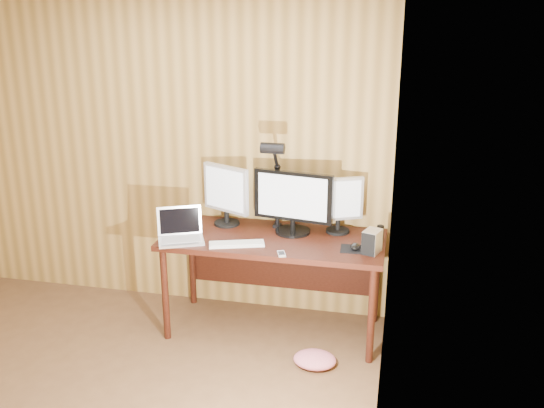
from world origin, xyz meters
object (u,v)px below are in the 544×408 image
(monitor_left, at_px, (226,193))
(desk_lamp, at_px, (275,172))
(monitor_center, at_px, (293,201))
(speaker, at_px, (380,234))
(desk, at_px, (276,249))
(monitor_right, at_px, (339,203))
(mouse, at_px, (355,246))
(hard_drive, at_px, (372,242))
(keyboard, at_px, (237,244))
(phone, at_px, (281,254))
(laptop, at_px, (180,232))

(monitor_left, relative_size, desk_lamp, 0.63)
(monitor_center, height_order, speaker, monitor_center)
(desk, xyz_separation_m, monitor_left, (-0.41, 0.12, 0.37))
(monitor_left, distance_m, monitor_right, 0.85)
(mouse, distance_m, hard_drive, 0.13)
(monitor_center, relative_size, monitor_left, 1.28)
(keyboard, relative_size, phone, 3.69)
(laptop, xyz_separation_m, hard_drive, (1.35, 0.05, 0.02))
(monitor_right, height_order, desk_lamp, desk_lamp)
(desk_lamp, bearing_deg, mouse, -3.40)
(hard_drive, bearing_deg, desk_lamp, 178.64)
(desk, xyz_separation_m, phone, (0.12, -0.37, 0.13))
(desk, distance_m, laptop, 0.71)
(hard_drive, relative_size, desk_lamp, 0.23)
(laptop, xyz_separation_m, mouse, (1.24, 0.08, -0.03))
(keyboard, height_order, desk_lamp, desk_lamp)
(desk, bearing_deg, laptop, -158.26)
(desk, relative_size, laptop, 4.12)
(laptop, height_order, phone, laptop)
(desk, distance_m, hard_drive, 0.77)
(monitor_right, distance_m, hard_drive, 0.46)
(monitor_center, distance_m, mouse, 0.58)
(desk, xyz_separation_m, monitor_center, (0.12, 0.05, 0.36))
(desk, xyz_separation_m, keyboard, (-0.22, -0.27, 0.13))
(monitor_center, height_order, laptop, monitor_center)
(desk, distance_m, keyboard, 0.37)
(monitor_right, distance_m, laptop, 1.16)
(monitor_center, bearing_deg, desk_lamp, -170.71)
(monitor_left, height_order, keyboard, monitor_left)
(mouse, bearing_deg, monitor_left, 171.04)
(keyboard, xyz_separation_m, hard_drive, (0.93, 0.07, 0.07))
(monitor_right, distance_m, desk_lamp, 0.52)
(desk, distance_m, phone, 0.41)
(monitor_center, distance_m, phone, 0.49)
(monitor_right, relative_size, desk_lamp, 0.57)
(desk, relative_size, desk_lamp, 2.19)
(phone, bearing_deg, hard_drive, -3.82)
(keyboard, bearing_deg, mouse, -11.48)
(desk, xyz_separation_m, hard_drive, (0.71, -0.21, 0.20))
(laptop, bearing_deg, desk, -2.47)
(monitor_center, bearing_deg, mouse, -16.34)
(speaker, bearing_deg, desk_lamp, 176.91)
(desk, bearing_deg, monitor_right, 16.91)
(monitor_left, xyz_separation_m, speaker, (1.16, -0.11, -0.19))
(laptop, xyz_separation_m, keyboard, (0.42, -0.02, -0.05))
(monitor_right, xyz_separation_m, mouse, (0.16, -0.31, -0.20))
(phone, bearing_deg, laptop, 151.50)
(speaker, bearing_deg, monitor_right, 158.74)
(desk_lamp, bearing_deg, monitor_right, 26.94)
(desk, bearing_deg, keyboard, -128.79)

